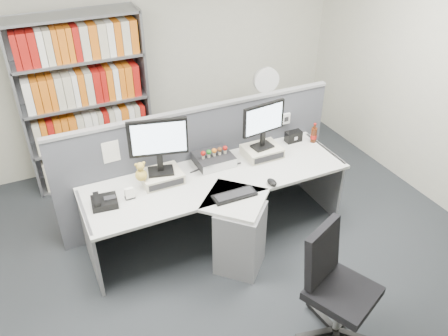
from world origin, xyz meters
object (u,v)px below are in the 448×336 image
keyboard (235,195)px  desktop_pc (214,159)px  mouse (272,182)px  cola_bottle (314,135)px  desk_calendar (129,194)px  monitor_right (264,122)px  desk (226,211)px  speaker (293,136)px  desk_fan (266,83)px  filing_cabinet (263,132)px  monitor_left (158,142)px  desk_phone (104,202)px  office_chair (334,284)px  shelving_unit (86,105)px

keyboard → desktop_pc: bearing=84.3°
mouse → cola_bottle: cola_bottle is taller
desk_calendar → monitor_right: bearing=5.5°
monitor_right → mouse: bearing=-108.9°
monitor_right → keyboard: (-0.58, -0.52, -0.38)m
desk → keyboard: keyboard is taller
speaker → desk: bearing=-154.6°
desk_fan → filing_cabinet: bearing=90.0°
desk_calendar → filing_cabinet: 2.40m
desk → desk_calendar: desk_calendar is taller
desk → monitor_left: size_ratio=4.69×
cola_bottle → filing_cabinet: (-0.04, 1.00, -0.45)m
desk_fan → desk_calendar: bearing=-150.7°
monitor_right → cola_bottle: (0.65, 0.01, -0.31)m
desk → keyboard: 0.31m
monitor_right → filing_cabinet: 1.41m
desk_phone → filing_cabinet: desk_phone is taller
cola_bottle → desk: bearing=-162.3°
speaker → desk_fan: desk_fan is taller
keyboard → filing_cabinet: keyboard is taller
monitor_left → office_chair: (0.83, -1.65, -0.61)m
desk_phone → cola_bottle: cola_bottle is taller
monitor_left → desk_calendar: 0.54m
monitor_right → desktop_pc: 0.63m
filing_cabinet → office_chair: 2.81m
monitor_left → speaker: monitor_left is taller
keyboard → office_chair: (0.31, -1.13, -0.20)m
monitor_left → office_chair: bearing=-63.3°
desk → shelving_unit: shelving_unit is taller
office_chair → filing_cabinet: bearing=71.8°
monitor_left → filing_cabinet: (1.71, 1.02, -0.80)m
office_chair → desktop_pc: bearing=98.2°
monitor_right → filing_cabinet: monitor_right is taller
desk_phone → office_chair: office_chair is taller
mouse → office_chair: size_ratio=0.12×
desk_phone → speaker: bearing=6.9°
cola_bottle → keyboard: bearing=-156.5°
mouse → desk_calendar: desk_calendar is taller
desk_phone → shelving_unit: size_ratio=0.12×
monitor_right → desk_phone: monitor_right is taller
shelving_unit → desk_fan: 2.15m
desk_calendar → office_chair: 1.93m
desk_calendar → speaker: bearing=7.6°
mouse → shelving_unit: bearing=123.9°
monitor_left → keyboard: 0.85m
monitor_left → desktop_pc: 0.70m
desktop_pc → filing_cabinet: size_ratio=0.53×
cola_bottle → desk_fan: (-0.04, 1.00, 0.23)m
monitor_left → speaker: 1.61m
mouse → desk_fan: bearing=62.8°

